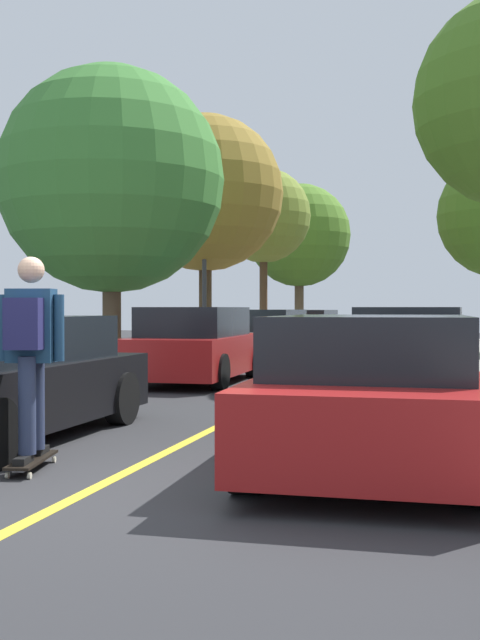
{
  "coord_description": "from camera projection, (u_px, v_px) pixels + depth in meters",
  "views": [
    {
      "loc": [
        2.72,
        -5.67,
        1.42
      ],
      "look_at": [
        -0.41,
        5.6,
        1.24
      ],
      "focal_mm": 43.34,
      "sensor_mm": 36.0,
      "label": 1
    }
  ],
  "objects": [
    {
      "name": "ground",
      "position": [
        103.0,
        484.0,
        6.21
      ],
      "size": [
        80.0,
        80.0,
        0.0
      ],
      "primitive_type": "plane",
      "color": "#2D2D30"
    },
    {
      "name": "center_line",
      "position": [
        237.0,
        416.0,
        10.07
      ],
      "size": [
        0.12,
        39.2,
        0.01
      ],
      "primitive_type": "cube",
      "color": "gold",
      "rests_on": "ground"
    },
    {
      "name": "parked_car_left_near",
      "position": [
        195.0,
        346.0,
        14.67
      ],
      "size": [
        1.98,
        4.06,
        1.44
      ],
      "color": "maroon",
      "rests_on": "ground"
    },
    {
      "name": "parked_car_left_far",
      "position": [
        267.0,
        337.0,
        20.28
      ],
      "size": [
        2.03,
        4.46,
        1.38
      ],
      "color": "white",
      "rests_on": "ground"
    },
    {
      "name": "parked_car_left_farthest",
      "position": [
        307.0,
        331.0,
        25.84
      ],
      "size": [
        2.01,
        4.61,
        1.36
      ],
      "color": "maroon",
      "rests_on": "ground"
    },
    {
      "name": "parked_car_right_nearest",
      "position": [
        373.0,
        392.0,
        6.94
      ],
      "size": [
        2.08,
        4.1,
        1.35
      ],
      "color": "maroon",
      "rests_on": "ground"
    },
    {
      "name": "parked_car_right_near",
      "position": [
        412.0,
        349.0,
        13.4
      ],
      "size": [
        2.03,
        4.49,
        1.43
      ],
      "color": "black",
      "rests_on": "ground"
    },
    {
      "name": "parked_car_right_far",
      "position": [
        426.0,
        339.0,
        20.03
      ],
      "size": [
        2.06,
        4.41,
        1.24
      ],
      "color": "#B7B7BC",
      "rests_on": "ground"
    },
    {
      "name": "street_tree_left_nearest",
      "position": [
        111.0,
        181.0,
        15.8
      ],
      "size": [
        4.63,
        4.63,
        6.21
      ],
      "color": "brown",
      "rests_on": "sidewalk_left"
    },
    {
      "name": "street_tree_left_near",
      "position": [
        205.0,
        194.0,
        21.76
      ],
      "size": [
        4.41,
        4.41,
        6.73
      ],
      "color": "#4C3823",
      "rests_on": "sidewalk_left"
    },
    {
      "name": "street_tree_left_far",
      "position": [
        264.0,
        216.0,
        28.43
      ],
      "size": [
        3.49,
        3.49,
        6.44
      ],
      "color": "#4C3823",
      "rests_on": "sidewalk_left"
    },
    {
      "name": "street_tree_left_farthest",
      "position": [
        299.0,
        236.0,
        35.01
      ],
      "size": [
        4.66,
        4.66,
        6.92
      ],
      "color": "brown",
      "rests_on": "sidewalk_left"
    },
    {
      "name": "streetlamp",
      "position": [
        204.0,
        227.0,
        20.78
      ],
      "size": [
        0.36,
        0.24,
        6.11
      ],
      "color": "#38383D",
      "rests_on": "sidewalk_left"
    },
    {
      "name": "skateboard",
      "position": [
        32.0,
        460.0,
        6.74
      ],
      "size": [
        0.39,
        0.87,
        0.1
      ],
      "color": "black",
      "rests_on": "ground"
    },
    {
      "name": "skateboarder",
      "position": [
        30.0,
        344.0,
        6.69
      ],
      "size": [
        0.59,
        0.71,
        1.76
      ],
      "color": "black",
      "rests_on": "skateboard"
    }
  ]
}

